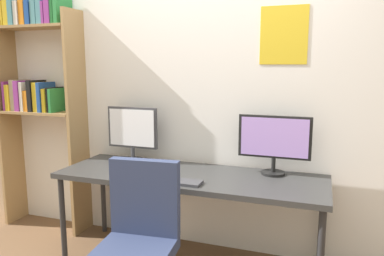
# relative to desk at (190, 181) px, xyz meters

# --- Properties ---
(wall_back) EXTENTS (4.44, 0.11, 2.60)m
(wall_back) POSITION_rel_desk_xyz_m (0.00, 0.42, 0.61)
(wall_back) COLOR silver
(wall_back) RESTS_ON ground_plane
(desk) EXTENTS (2.04, 0.68, 0.74)m
(desk) POSITION_rel_desk_xyz_m (0.00, 0.00, 0.00)
(desk) COLOR #333333
(desk) RESTS_ON ground_plane
(bookshelf) EXTENTS (0.83, 0.28, 2.21)m
(bookshelf) POSITION_rel_desk_xyz_m (-1.60, 0.23, 0.76)
(bookshelf) COLOR #9E7A4C
(bookshelf) RESTS_ON ground_plane
(monitor_left) EXTENTS (0.46, 0.18, 0.47)m
(monitor_left) POSITION_rel_desk_xyz_m (-0.60, 0.21, 0.31)
(monitor_left) COLOR #38383D
(monitor_left) RESTS_ON desk
(monitor_right) EXTENTS (0.54, 0.18, 0.45)m
(monitor_right) POSITION_rel_desk_xyz_m (0.60, 0.21, 0.31)
(monitor_right) COLOR black
(monitor_right) RESTS_ON desk
(keyboard_main) EXTENTS (0.33, 0.13, 0.02)m
(keyboard_main) POSITION_rel_desk_xyz_m (0.00, -0.23, 0.06)
(keyboard_main) COLOR #38383D
(keyboard_main) RESTS_ON desk
(mouse_left_side) EXTENTS (0.06, 0.10, 0.03)m
(mouse_left_side) POSITION_rel_desk_xyz_m (-0.21, -0.16, 0.07)
(mouse_left_side) COLOR silver
(mouse_left_side) RESTS_ON desk
(mouse_right_side) EXTENTS (0.06, 0.10, 0.03)m
(mouse_right_side) POSITION_rel_desk_xyz_m (-0.49, -0.20, 0.07)
(mouse_right_side) COLOR #38383D
(mouse_right_side) RESTS_ON desk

